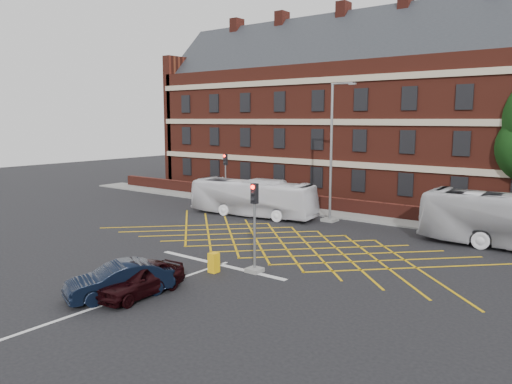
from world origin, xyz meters
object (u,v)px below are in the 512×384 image
Objects in this scene: street_lamp at (331,174)px; direction_signs at (222,186)px; traffic_light_near at (254,236)px; bus_left at (253,198)px; traffic_light_far at (226,183)px; car_navy at (119,280)px; car_maroon at (140,279)px; utility_cabinet at (214,263)px.

direction_signs is (-11.90, 1.81, -2.02)m from street_lamp.
traffic_light_near is 0.44× the size of street_lamp.
traffic_light_near reaches higher than bus_left.
street_lamp is at bearing -6.58° from traffic_light_far.
traffic_light_near is at bearing 89.10° from car_navy.
traffic_light_near is (1.86, 5.34, 1.07)m from car_maroon.
direction_signs is at bearing 120.37° from car_maroon.
utility_cabinet is at bearing -49.68° from direction_signs.
utility_cabinet is at bearing 100.72° from car_navy.
street_lamp is at bearing 112.57° from car_navy.
car_navy is 6.54m from traffic_light_near.
bus_left is 14.13m from utility_cabinet.
street_lamp is 4.41× the size of direction_signs.
direction_signs is at bearing 130.32° from utility_cabinet.
car_navy is at bearing -129.79° from car_maroon.
street_lamp is at bearing -79.21° from bus_left.
bus_left reaches higher than car_maroon.
street_lamp reaches higher than direction_signs.
traffic_light_far is 1.94× the size of direction_signs.
utility_cabinet is at bearing 82.53° from car_maroon.
car_maroon is 5.75m from traffic_light_near.
bus_left reaches higher than utility_cabinet.
traffic_light_near is 4.51× the size of utility_cabinet.
traffic_light_near reaches higher than car_maroon.
car_maroon is at bearing -56.74° from direction_signs.
traffic_light_far is 19.77m from utility_cabinet.
traffic_light_near is at bearing -148.67° from bus_left.
street_lamp reaches higher than car_navy.
traffic_light_far reaches higher than direction_signs.
bus_left is 10.50× the size of utility_cabinet.
car_navy is 4.88m from utility_cabinet.
traffic_light_near reaches higher than utility_cabinet.
traffic_light_far is (-11.68, 20.05, 1.06)m from car_navy.
traffic_light_far is (-5.38, 3.09, 0.38)m from bus_left.
car_maroon is at bearing -57.84° from traffic_light_far.
bus_left reaches higher than car_navy.
car_maroon is (0.50, 0.67, -0.01)m from car_navy.
bus_left is 7.23m from direction_signs.
street_lamp is at bearing 90.78° from car_maroon.
car_maroon is at bearing 73.66° from car_navy.
direction_signs is (-14.92, 14.58, -0.39)m from traffic_light_near.
traffic_light_far is 1.10m from direction_signs.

